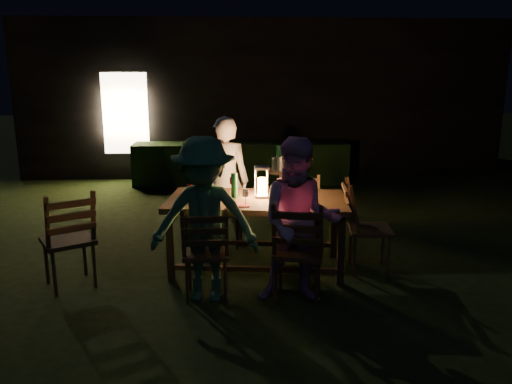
{
  "coord_description": "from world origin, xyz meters",
  "views": [
    {
      "loc": [
        -0.75,
        -6.0,
        2.18
      ],
      "look_at": [
        -0.44,
        -0.45,
        0.82
      ],
      "focal_mm": 35.0,
      "sensor_mm": 36.0,
      "label": 1
    }
  ],
  "objects": [
    {
      "name": "chair_far_right",
      "position": [
        0.19,
        0.0,
        0.28
      ],
      "size": [
        0.45,
        0.48,
        0.91
      ],
      "rotation": [
        0.0,
        0.0,
        3.03
      ],
      "color": "#442916",
      "rests_on": "ground"
    },
    {
      "name": "garden_envelope",
      "position": [
        -0.01,
        6.15,
        1.58
      ],
      "size": [
        40.0,
        40.0,
        3.2
      ],
      "color": "black",
      "rests_on": "ground"
    },
    {
      "name": "chair_spare",
      "position": [
        -2.39,
        -1.09,
        0.32
      ],
      "size": [
        0.67,
        0.69,
        1.07
      ],
      "rotation": [
        0.0,
        0.0,
        0.53
      ],
      "color": "#442916",
      "rests_on": "ground"
    },
    {
      "name": "bottle_bucket_b",
      "position": [
        0.13,
        1.76,
        0.81
      ],
      "size": [
        0.07,
        0.07,
        0.32
      ],
      "primitive_type": "cylinder",
      "color": "#0F471E",
      "rests_on": "side_table"
    },
    {
      "name": "plate_near_right",
      "position": [
        -0.02,
        -0.97,
        0.82
      ],
      "size": [
        0.25,
        0.25,
        0.01
      ],
      "primitive_type": "cylinder",
      "color": "white",
      "rests_on": "dining_table"
    },
    {
      "name": "person_house_side",
      "position": [
        -0.79,
        0.17,
        0.82
      ],
      "size": [
        0.64,
        0.46,
        1.64
      ],
      "primitive_type": "imported",
      "rotation": [
        0.0,
        0.0,
        3.02
      ],
      "color": "silver",
      "rests_on": "ground"
    },
    {
      "name": "side_table",
      "position": [
        0.08,
        1.72,
        0.58
      ],
      "size": [
        0.49,
        0.49,
        0.65
      ],
      "color": "brown",
      "rests_on": "ground"
    },
    {
      "name": "wineglass_c",
      "position": [
        -0.18,
        -1.01,
        0.9
      ],
      "size": [
        0.06,
        0.06,
        0.18
      ],
      "primitive_type": null,
      "color": "#59070F",
      "rests_on": "dining_table"
    },
    {
      "name": "wineglass_b",
      "position": [
        -1.17,
        -0.73,
        0.9
      ],
      "size": [
        0.06,
        0.06,
        0.18
      ],
      "primitive_type": null,
      "color": "#59070F",
      "rests_on": "dining_table"
    },
    {
      "name": "plate_far_left",
      "position": [
        -0.96,
        -0.41,
        0.82
      ],
      "size": [
        0.25,
        0.25,
        0.01
      ],
      "primitive_type": "cylinder",
      "color": "white",
      "rests_on": "dining_table"
    },
    {
      "name": "napkin_left",
      "position": [
        -0.63,
        -1.0,
        0.82
      ],
      "size": [
        0.18,
        0.14,
        0.01
      ],
      "primitive_type": "cube",
      "color": "red",
      "rests_on": "dining_table"
    },
    {
      "name": "napkin_right",
      "position": [
        0.07,
        -1.06,
        0.82
      ],
      "size": [
        0.18,
        0.14,
        0.01
      ],
      "primitive_type": "cube",
      "color": "red",
      "rests_on": "dining_table"
    },
    {
      "name": "wineglass_d",
      "position": [
        0.19,
        -0.59,
        0.9
      ],
      "size": [
        0.06,
        0.06,
        0.18
      ],
      "primitive_type": null,
      "color": "#59070F",
      "rests_on": "dining_table"
    },
    {
      "name": "chair_near_left",
      "position": [
        -0.98,
        -1.41,
        0.3
      ],
      "size": [
        0.44,
        0.48,
        0.99
      ],
      "rotation": [
        0.0,
        0.0,
        0.01
      ],
      "color": "#442916",
      "rests_on": "ground"
    },
    {
      "name": "chair_far_left",
      "position": [
        -0.8,
        0.12,
        0.3
      ],
      "size": [
        0.51,
        0.54,
        0.98
      ],
      "rotation": [
        0.0,
        0.0,
        2.97
      ],
      "color": "#442916",
      "rests_on": "ground"
    },
    {
      "name": "chair_near_right",
      "position": [
        -0.09,
        -1.52,
        0.32
      ],
      "size": [
        0.57,
        0.6,
        1.05
      ],
      "rotation": [
        0.0,
        0.0,
        -0.23
      ],
      "color": "#442916",
      "rests_on": "ground"
    },
    {
      "name": "chair_end",
      "position": [
        0.78,
        -0.84,
        0.32
      ],
      "size": [
        0.56,
        0.53,
        1.05
      ],
      "rotation": [
        0.0,
        0.0,
        -1.71
      ],
      "color": "#442916",
      "rests_on": "ground"
    },
    {
      "name": "phone",
      "position": [
        -1.09,
        -0.92,
        0.82
      ],
      "size": [
        0.14,
        0.07,
        0.01
      ],
      "primitive_type": "cube",
      "color": "black",
      "rests_on": "dining_table"
    },
    {
      "name": "dining_table",
      "position": [
        -0.44,
        -0.7,
        0.73
      ],
      "size": [
        2.05,
        1.19,
        0.81
      ],
      "rotation": [
        0.0,
        0.0,
        -0.12
      ],
      "color": "#442916",
      "rests_on": "ground"
    },
    {
      "name": "wineglass_e",
      "position": [
        -0.58,
        -0.98,
        0.9
      ],
      "size": [
        0.06,
        0.06,
        0.18
      ],
      "primitive_type": null,
      "color": "silver",
      "rests_on": "dining_table"
    },
    {
      "name": "person_opp_left",
      "position": [
        -0.99,
        -1.46,
        0.8
      ],
      "size": [
        1.1,
        0.71,
        1.6
      ],
      "primitive_type": "imported",
      "rotation": [
        0.0,
        0.0,
        -0.12
      ],
      "color": "#3A744F",
      "rests_on": "ground"
    },
    {
      "name": "plate_near_left",
      "position": [
        -1.01,
        -0.85,
        0.82
      ],
      "size": [
        0.25,
        0.25,
        0.01
      ],
      "primitive_type": "cylinder",
      "color": "white",
      "rests_on": "dining_table"
    },
    {
      "name": "plate_far_right",
      "position": [
        0.03,
        -0.53,
        0.82
      ],
      "size": [
        0.25,
        0.25,
        0.01
      ],
      "primitive_type": "cylinder",
      "color": "white",
      "rests_on": "dining_table"
    },
    {
      "name": "ice_bucket",
      "position": [
        0.08,
        1.72,
        0.76
      ],
      "size": [
        0.3,
        0.3,
        0.22
      ],
      "primitive_type": "cylinder",
      "color": "#A5A8AD",
      "rests_on": "side_table"
    },
    {
      "name": "bottle_bucket_a",
      "position": [
        0.03,
        1.68,
        0.81
      ],
      "size": [
        0.07,
        0.07,
        0.32
      ],
      "primitive_type": "cylinder",
      "color": "#0F471E",
      "rests_on": "side_table"
    },
    {
      "name": "wineglass_a",
      "position": [
        -0.71,
        -0.38,
        0.9
      ],
      "size": [
        0.06,
        0.06,
        0.18
      ],
      "primitive_type": null,
      "color": "#59070F",
      "rests_on": "dining_table"
    },
    {
      "name": "lantern",
      "position": [
        -0.39,
        -0.65,
        0.97
      ],
      "size": [
        0.16,
        0.16,
        0.35
      ],
      "color": "white",
      "rests_on": "dining_table"
    },
    {
      "name": "bottle_table",
      "position": [
        -0.69,
        -0.67,
        0.95
      ],
      "size": [
        0.07,
        0.07,
        0.28
      ],
      "primitive_type": "cylinder",
      "color": "#0F471E",
      "rests_on": "dining_table"
    },
    {
      "name": "person_opp_right",
      "position": [
        -0.09,
        -1.56,
        0.8
      ],
      "size": [
        0.84,
        0.69,
        1.6
      ],
      "primitive_type": "imported",
      "rotation": [
        0.0,
        0.0,
        -0.12
      ],
      "color": "#DC97C9",
      "rests_on": "ground"
    }
  ]
}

